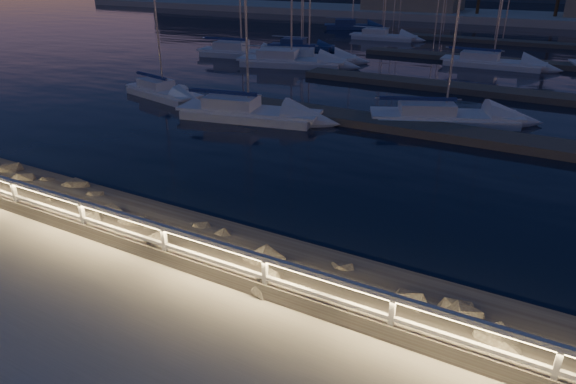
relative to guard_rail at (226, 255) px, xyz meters
name	(u,v)px	position (x,y,z in m)	size (l,w,h in m)	color
ground	(230,283)	(0.07, 0.00, -0.77)	(400.00, 400.00, 0.00)	#ADA89D
harbor_water	(478,82)	(0.07, 31.22, -1.74)	(400.00, 440.00, 0.60)	black
guard_rail	(226,255)	(0.00, 0.00, 0.00)	(44.11, 0.12, 1.06)	silver
riprap	(177,236)	(-2.89, 1.49, -0.99)	(35.05, 2.77, 1.31)	slate
floating_docks	(482,72)	(0.07, 32.50, -1.17)	(22.00, 36.00, 0.40)	#5A514B
far_shore	(538,16)	(-0.06, 74.05, -0.48)	(160.00, 14.00, 5.20)	#ADA89D
sailboat_a	(162,91)	(-15.89, 15.29, -0.98)	(6.26, 3.13, 10.33)	silver
sailboat_b	(245,111)	(-8.71, 13.79, -0.94)	(7.89, 3.74, 12.97)	silver
sailboat_c	(441,115)	(0.59, 18.13, -0.96)	(7.78, 5.02, 12.89)	silver
sailboat_e	(239,51)	(-20.15, 30.03, -0.91)	(8.09, 3.63, 13.40)	silver
sailboat_f	(306,57)	(-13.63, 30.34, -0.94)	(7.93, 5.09, 13.20)	silver
sailboat_g	(490,61)	(0.01, 35.90, -0.95)	(7.93, 2.52, 13.36)	silver
sailboat_i	(300,46)	(-17.32, 36.05, -0.97)	(6.37, 3.03, 10.52)	navy
sailboat_j	(289,60)	(-14.15, 28.23, -0.90)	(8.90, 4.68, 14.61)	silver
sailboat_m	(351,25)	(-19.77, 54.23, -0.94)	(7.07, 4.64, 11.85)	navy
sailboat_n	(381,36)	(-13.03, 46.80, -0.96)	(7.22, 2.75, 12.03)	silver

